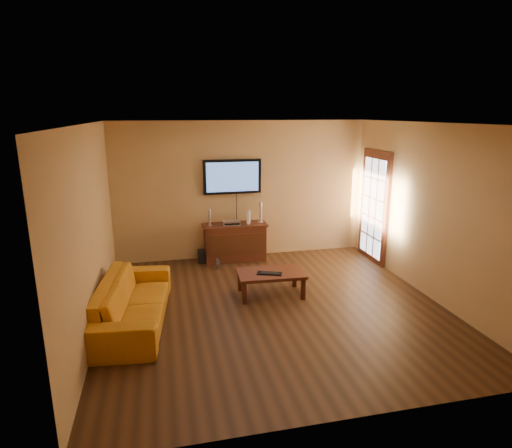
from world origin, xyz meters
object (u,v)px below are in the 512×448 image
object	(u,v)px
bottle	(218,264)
media_console	(235,242)
television	(232,177)
coffee_table	(271,275)
speaker_right	(261,213)
sofa	(133,294)
game_console	(249,217)
keyboard	(270,273)
speaker_left	(210,218)
subwoofer	(204,256)
av_receiver	(231,223)

from	to	relation	value
bottle	media_console	bearing A→B (deg)	48.35
television	coffee_table	world-z (taller)	television
media_console	speaker_right	xyz separation A→B (m)	(0.53, 0.04, 0.55)
sofa	game_console	distance (m)	3.14
keyboard	speaker_left	bearing A→B (deg)	110.67
sofa	bottle	distance (m)	2.32
coffee_table	keyboard	size ratio (longest dim) A/B	2.61
media_console	game_console	bearing A→B (deg)	0.99
keyboard	television	bearing A→B (deg)	96.08
coffee_table	bottle	world-z (taller)	coffee_table
media_console	subwoofer	distance (m)	0.66
television	sofa	xyz separation A→B (m)	(-1.83, -2.47, -1.21)
sofa	bottle	world-z (taller)	sofa
subwoofer	av_receiver	bearing A→B (deg)	-3.54
bottle	speaker_right	bearing A→B (deg)	28.08
sofa	keyboard	distance (m)	2.09
bottle	subwoofer	bearing A→B (deg)	113.01
game_console	keyboard	size ratio (longest dim) A/B	0.60
game_console	bottle	world-z (taller)	game_console
av_receiver	bottle	size ratio (longest dim) A/B	1.53
speaker_right	speaker_left	bearing A→B (deg)	-177.45
television	speaker_left	distance (m)	0.92
subwoofer	keyboard	bearing A→B (deg)	-66.73
sofa	subwoofer	distance (m)	2.60
bottle	sofa	bearing A→B (deg)	-128.12
coffee_table	keyboard	xyz separation A→B (m)	(-0.04, -0.08, 0.06)
speaker_left	speaker_right	xyz separation A→B (m)	(1.01, 0.05, 0.04)
av_receiver	coffee_table	bearing A→B (deg)	-76.56
av_receiver	bottle	bearing A→B (deg)	-125.12
coffee_table	sofa	bearing A→B (deg)	-167.29
speaker_left	bottle	bearing A→B (deg)	-80.78
keyboard	speaker_right	bearing A→B (deg)	80.88
media_console	game_console	distance (m)	0.56
sofa	subwoofer	xyz separation A→B (m)	(1.22, 2.28, -0.30)
speaker_right	subwoofer	bearing A→B (deg)	-178.33
media_console	bottle	world-z (taller)	media_console
game_console	speaker_left	bearing A→B (deg)	-157.95
av_receiver	game_console	bearing A→B (deg)	7.37
game_console	keyboard	xyz separation A→B (m)	(-0.06, -1.88, -0.45)
game_console	television	bearing A→B (deg)	167.09
media_console	speaker_left	xyz separation A→B (m)	(-0.48, -0.01, 0.51)
coffee_table	bottle	bearing A→B (deg)	116.70
coffee_table	media_console	bearing A→B (deg)	98.29
media_console	coffee_table	world-z (taller)	media_console
speaker_right	bottle	bearing A→B (deg)	-151.92
media_console	av_receiver	bearing A→B (deg)	-161.49
speaker_right	media_console	bearing A→B (deg)	-175.72
speaker_left	subwoofer	distance (m)	0.77
sofa	speaker_right	xyz separation A→B (m)	(2.36, 2.31, 0.50)
speaker_right	keyboard	bearing A→B (deg)	-99.12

